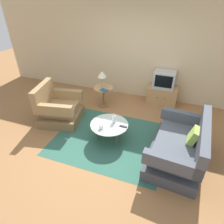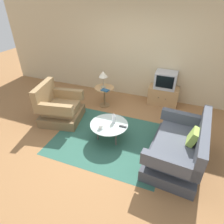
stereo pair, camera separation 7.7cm
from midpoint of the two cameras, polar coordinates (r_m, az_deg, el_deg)
ground_plane at (r=4.36m, az=-1.13°, el=-7.50°), size 16.00×16.00×0.00m
back_wall at (r=5.71m, az=7.27°, el=17.50°), size 9.00×0.12×2.70m
area_rug at (r=4.33m, az=-1.29°, el=-7.90°), size 2.38×1.96×0.00m
armchair at (r=4.93m, az=-16.07°, el=0.82°), size 1.08×1.09×0.95m
couch at (r=3.87m, az=18.88°, el=-9.99°), size 1.04×1.62×0.91m
coffee_table at (r=4.10m, az=-1.36°, el=-3.94°), size 0.81×0.81×0.40m
side_table at (r=5.33m, az=-2.98°, el=5.77°), size 0.53×0.53×0.56m
tv_stand at (r=5.69m, az=14.22°, el=4.84°), size 0.82×0.45×0.51m
television at (r=5.49m, az=14.89°, el=9.31°), size 0.57×0.46×0.45m
table_lamp at (r=5.14m, az=-3.40°, el=11.01°), size 0.24×0.24×0.46m
vase at (r=4.06m, az=0.06°, el=-1.81°), size 0.08×0.08×0.24m
mug at (r=3.93m, az=-3.80°, el=-4.38°), size 0.14×0.09×0.10m
tv_remote_dark at (r=4.00m, az=2.80°, el=-4.27°), size 0.16×0.05×0.02m
book at (r=5.09m, az=-2.77°, el=6.47°), size 0.24×0.19×0.02m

